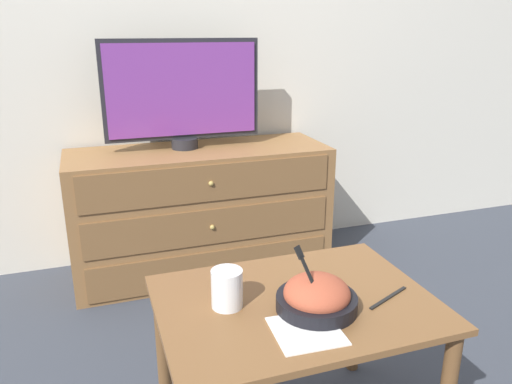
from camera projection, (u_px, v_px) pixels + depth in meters
name	position (u px, v px, depth m)	size (l,w,h in m)	color
ground_plane	(189.00, 249.00, 2.94)	(12.00, 12.00, 0.00)	#383D47
wall_back	(178.00, 16.00, 2.56)	(12.00, 0.05, 2.60)	silver
dresser	(201.00, 211.00, 2.61)	(1.31, 0.48, 0.66)	olive
tv	(182.00, 92.00, 2.44)	(0.77, 0.13, 0.53)	#232328
coffee_table	(295.00, 325.00, 1.45)	(0.78, 0.57, 0.50)	brown
takeout_bowl	(317.00, 297.00, 1.37)	(0.23, 0.23, 0.19)	black
drink_cup	(227.00, 291.00, 1.38)	(0.09, 0.09, 0.11)	beige
napkin	(307.00, 331.00, 1.28)	(0.18, 0.18, 0.00)	white
knife	(388.00, 298.00, 1.44)	(0.16, 0.08, 0.00)	black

